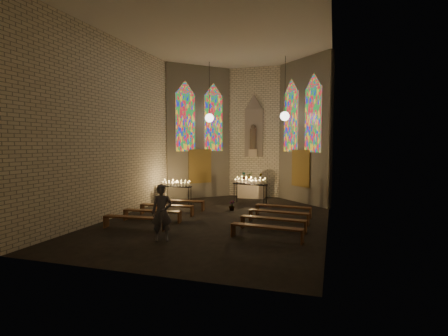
{
  "coord_description": "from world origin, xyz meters",
  "views": [
    {
      "loc": [
        4.15,
        -12.67,
        2.9
      ],
      "look_at": [
        -0.07,
        0.75,
        1.92
      ],
      "focal_mm": 28.0,
      "sensor_mm": 36.0,
      "label": 1
    }
  ],
  "objects_px": {
    "aisle_flower_pot": "(232,205)",
    "votive_stand_right": "(250,182)",
    "visitor": "(162,212)",
    "votive_stand_left": "(176,185)",
    "altar": "(252,189)"
  },
  "relations": [
    {
      "from": "votive_stand_left",
      "to": "aisle_flower_pot",
      "type": "bearing_deg",
      "value": -9.71
    },
    {
      "from": "votive_stand_left",
      "to": "votive_stand_right",
      "type": "height_order",
      "value": "votive_stand_right"
    },
    {
      "from": "altar",
      "to": "visitor",
      "type": "relative_size",
      "value": 0.83
    },
    {
      "from": "votive_stand_right",
      "to": "visitor",
      "type": "relative_size",
      "value": 1.01
    },
    {
      "from": "votive_stand_left",
      "to": "visitor",
      "type": "xyz_separation_m",
      "value": [
        2.25,
        -5.77,
        -0.11
      ]
    },
    {
      "from": "votive_stand_left",
      "to": "votive_stand_right",
      "type": "xyz_separation_m",
      "value": [
        3.31,
        1.23,
        0.09
      ]
    },
    {
      "from": "altar",
      "to": "visitor",
      "type": "bearing_deg",
      "value": -94.6
    },
    {
      "from": "aisle_flower_pot",
      "to": "visitor",
      "type": "distance_m",
      "value": 5.22
    },
    {
      "from": "aisle_flower_pot",
      "to": "votive_stand_right",
      "type": "bearing_deg",
      "value": 78.71
    },
    {
      "from": "aisle_flower_pot",
      "to": "altar",
      "type": "bearing_deg",
      "value": 89.6
    },
    {
      "from": "aisle_flower_pot",
      "to": "votive_stand_right",
      "type": "relative_size",
      "value": 0.25
    },
    {
      "from": "altar",
      "to": "visitor",
      "type": "distance_m",
      "value": 8.88
    },
    {
      "from": "aisle_flower_pot",
      "to": "visitor",
      "type": "bearing_deg",
      "value": -97.6
    },
    {
      "from": "altar",
      "to": "visitor",
      "type": "height_order",
      "value": "visitor"
    },
    {
      "from": "visitor",
      "to": "votive_stand_right",
      "type": "bearing_deg",
      "value": 57.06
    }
  ]
}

